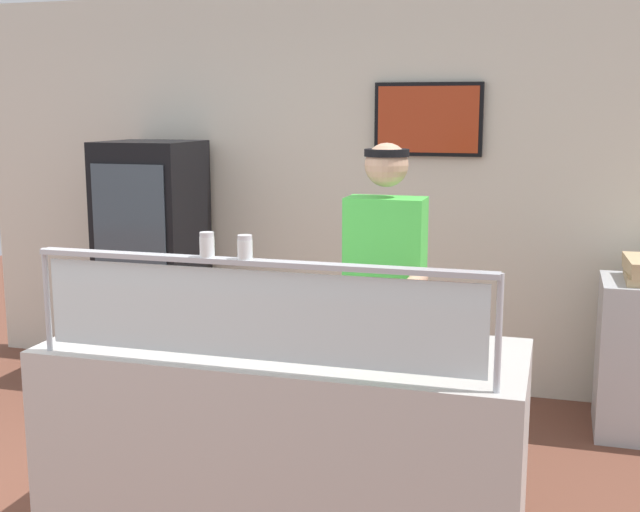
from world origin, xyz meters
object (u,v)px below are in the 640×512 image
Objects in this scene: pizza_server at (326,335)px; worker_figure at (385,298)px; pizza_tray at (329,339)px; drink_fridge at (153,264)px; pepper_flake_shaker at (245,249)px; parmesan_shaker at (207,246)px.

worker_figure is at bearing 67.90° from pizza_server.
pizza_tray is 2.59m from drink_fridge.
pepper_flake_shaker is at bearing -116.13° from pizza_tray.
pizza_server is 0.68m from parmesan_shaker.
parmesan_shaker is 0.06× the size of drink_fridge.
pizza_tray is at bearing 49.02° from pizza_server.
pepper_flake_shaker reaches higher than pizza_server.
drink_fridge is at bearing 147.49° from worker_figure.
parmesan_shaker is 0.05× the size of worker_figure.
pizza_tray is 1.54× the size of pizza_server.
drink_fridge reaches higher than parmesan_shaker.
parmesan_shaker is (-0.36, -0.42, 0.45)m from pizza_tray.
worker_figure is (0.46, 1.06, -0.41)m from parmesan_shaker.
pizza_server is 3.11× the size of pepper_flake_shaker.
pizza_tray is at bearing 49.59° from parmesan_shaker.
worker_figure is at bearing 66.59° from parmesan_shaker.
pizza_server is 2.96× the size of parmesan_shaker.
pizza_server is 0.16× the size of worker_figure.
worker_figure reaches higher than drink_fridge.
worker_figure is at bearing 73.80° from pepper_flake_shaker.
pizza_tray is at bearing -99.09° from worker_figure.
pizza_server reaches higher than pizza_tray.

